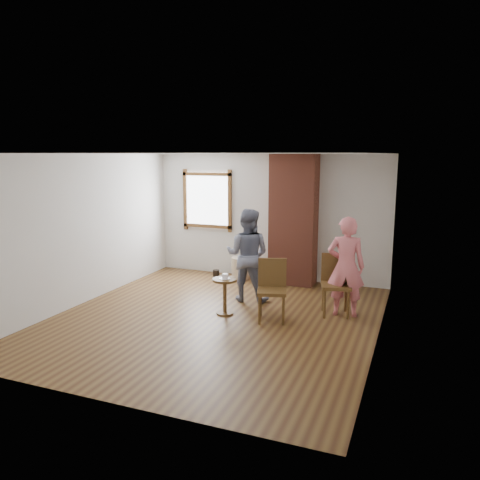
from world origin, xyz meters
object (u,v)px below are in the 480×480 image
Objects in this scene: stoneware_crock at (240,268)px; side_table at (225,290)px; person_pink at (346,267)px; dining_chair_right at (336,281)px; dining_chair_left at (272,286)px; man at (248,255)px.

stoneware_crock is 2.22m from side_table.
dining_chair_right is at bearing -19.80° from person_pink.
dining_chair_left is 1.61× the size of side_table.
dining_chair_left is 0.80m from side_table.
dining_chair_right is at bearing 171.55° from man.
dining_chair_right is at bearing 19.49° from dining_chair_left.
dining_chair_right is 1.82m from side_table.
stoneware_crock is 0.28× the size of man.
dining_chair_left is (1.36, -2.08, 0.31)m from stoneware_crock.
dining_chair_left is at bearing -159.03° from dining_chair_right.
man is (-0.71, 0.79, 0.29)m from dining_chair_left.
dining_chair_left is 1.10m from man.
side_table is 0.37× the size of person_pink.
dining_chair_right is 0.60× the size of man.
man reaches higher than person_pink.
stoneware_crock is 0.28× the size of person_pink.
stoneware_crock is 0.47× the size of dining_chair_right.
dining_chair_left is at bearing -56.84° from stoneware_crock.
side_table is (-1.67, -0.70, -0.15)m from dining_chair_right.
stoneware_crock is 2.50m from dining_chair_left.
dining_chair_right reaches higher than side_table.
dining_chair_right is (2.24, -1.44, 0.32)m from stoneware_crock.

